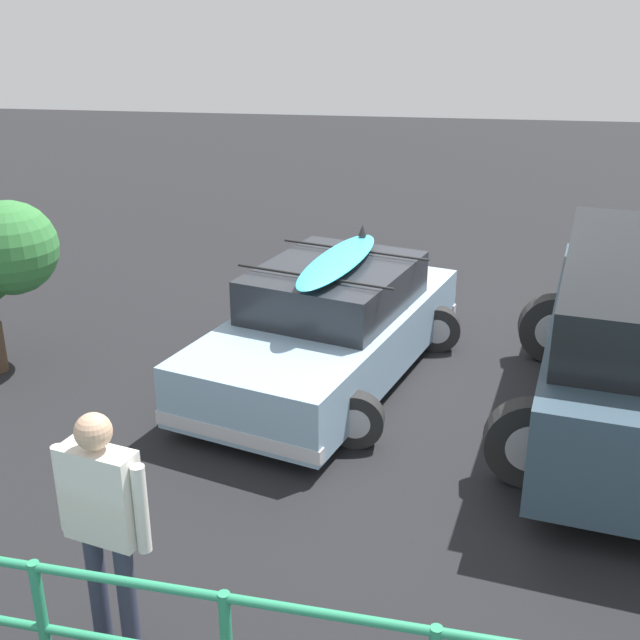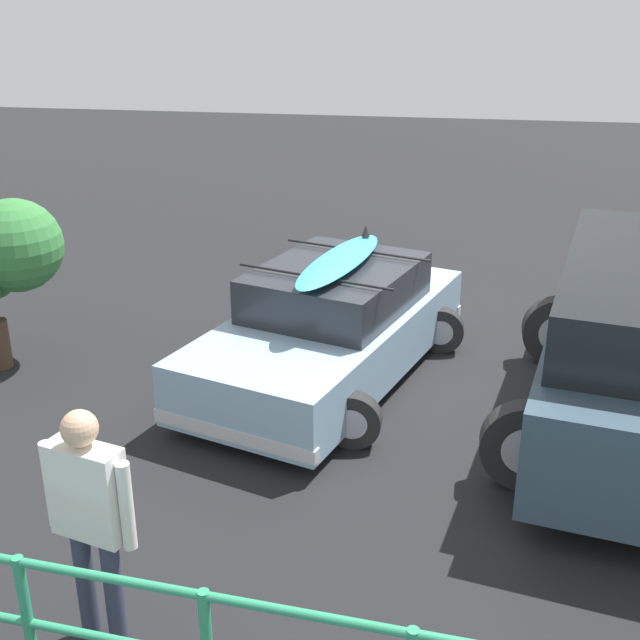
# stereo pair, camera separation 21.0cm
# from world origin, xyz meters

# --- Properties ---
(ground_plane) EXTENTS (44.00, 44.00, 0.02)m
(ground_plane) POSITION_xyz_m (0.00, 0.00, -0.01)
(ground_plane) COLOR black
(ground_plane) RESTS_ON ground
(sedan_car) EXTENTS (3.03, 4.49, 1.59)m
(sedan_car) POSITION_xyz_m (0.79, 0.10, 0.62)
(sedan_car) COLOR #8CADC6
(sedan_car) RESTS_ON ground
(person_bystander) EXTENTS (0.67, 0.31, 1.77)m
(person_bystander) POSITION_xyz_m (1.61, 4.47, 1.06)
(person_bystander) COLOR #33384C
(person_bystander) RESTS_ON ground
(railing_fence) EXTENTS (8.19, 0.63, 1.07)m
(railing_fence) POSITION_xyz_m (1.23, 5.05, 0.69)
(railing_fence) COLOR #2D9366
(railing_fence) RESTS_ON ground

